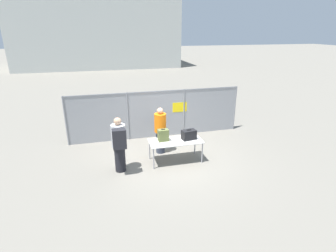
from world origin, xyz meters
TOP-DOWN VIEW (x-y plane):
  - ground_plane at (0.00, 0.00)m, footprint 120.00×120.00m
  - fence_section at (0.01, 2.13)m, footprint 6.99×0.07m
  - inspection_table at (0.15, -0.11)m, footprint 1.75×0.81m
  - suitcase_olive at (-0.25, -0.01)m, footprint 0.35×0.24m
  - suitcase_black at (0.61, -0.10)m, footprint 0.50×0.34m
  - traveler_hooded at (-1.70, -0.37)m, footprint 0.44×0.67m
  - security_worker_near at (-0.19, 0.66)m, footprint 0.41×0.41m
  - utility_trailer at (0.41, 4.28)m, footprint 3.93×2.27m
  - distant_hangar at (-1.87, 25.83)m, footprint 17.68×8.89m

SIDE VIEW (x-z plane):
  - ground_plane at x=0.00m, z-range 0.00..0.00m
  - utility_trailer at x=0.41m, z-range 0.07..0.80m
  - inspection_table at x=0.15m, z-range 0.32..1.06m
  - security_worker_near at x=-0.19m, z-range 0.03..1.70m
  - suitcase_black at x=0.61m, z-range 0.73..1.07m
  - suitcase_olive at x=-0.25m, z-range 0.73..1.14m
  - traveler_hooded at x=-1.70m, z-range 0.09..1.85m
  - fence_section at x=0.01m, z-range 0.05..1.97m
  - distant_hangar at x=-1.87m, z-range 0.00..7.74m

